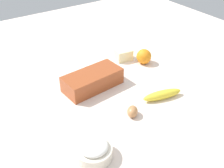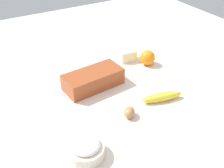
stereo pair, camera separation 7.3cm
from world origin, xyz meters
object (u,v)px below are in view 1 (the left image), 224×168
object	(u,v)px
loaf_pan	(93,80)
butter_block	(124,55)
egg_near_butter	(132,111)
orange_fruit	(144,56)
flour_bowl	(94,150)
banana	(162,95)

from	to	relation	value
loaf_pan	butter_block	world-z (taller)	loaf_pan
egg_near_butter	orange_fruit	bearing A→B (deg)	44.30
flour_bowl	banana	size ratio (longest dim) A/B	0.69
loaf_pan	orange_fruit	size ratio (longest dim) A/B	3.54
egg_near_butter	loaf_pan	bearing A→B (deg)	96.21
loaf_pan	flour_bowl	size ratio (longest dim) A/B	2.22
loaf_pan	flour_bowl	xyz separation A→B (m)	(-0.22, -0.37, -0.01)
loaf_pan	orange_fruit	xyz separation A→B (m)	(0.35, 0.04, -0.00)
banana	egg_near_butter	bearing A→B (deg)	-174.40
butter_block	egg_near_butter	distance (m)	0.48
loaf_pan	butter_block	size ratio (longest dim) A/B	3.22
butter_block	egg_near_butter	bearing A→B (deg)	-121.79
flour_bowl	butter_block	distance (m)	0.71
butter_block	egg_near_butter	xyz separation A→B (m)	(-0.25, -0.41, -0.01)
butter_block	banana	bearing A→B (deg)	-99.85
loaf_pan	banana	size ratio (longest dim) A/B	1.53
egg_near_butter	butter_block	bearing A→B (deg)	58.21
orange_fruit	butter_block	size ratio (longest dim) A/B	0.91
loaf_pan	butter_block	bearing A→B (deg)	20.66
orange_fruit	loaf_pan	bearing A→B (deg)	-173.29
loaf_pan	butter_block	distance (m)	0.31
loaf_pan	flour_bowl	distance (m)	0.43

